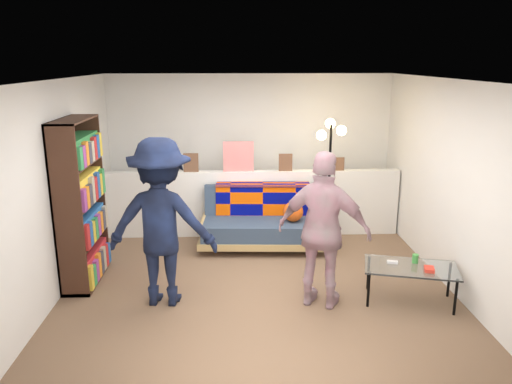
% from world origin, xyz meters
% --- Properties ---
extents(ground, '(5.00, 5.00, 0.00)m').
position_xyz_m(ground, '(0.00, 0.00, 0.00)').
color(ground, brown).
rests_on(ground, ground).
extents(room_shell, '(4.60, 5.05, 2.45)m').
position_xyz_m(room_shell, '(0.00, 0.47, 1.67)').
color(room_shell, silver).
rests_on(room_shell, ground).
extents(half_wall_ledge, '(4.45, 0.15, 1.00)m').
position_xyz_m(half_wall_ledge, '(0.00, 1.80, 0.50)').
color(half_wall_ledge, silver).
rests_on(half_wall_ledge, ground).
extents(ledge_decor, '(2.97, 0.02, 0.45)m').
position_xyz_m(ledge_decor, '(-0.23, 1.78, 1.18)').
color(ledge_decor, brown).
rests_on(ledge_decor, half_wall_ledge).
extents(futon_sofa, '(1.83, 0.96, 0.77)m').
position_xyz_m(futon_sofa, '(0.15, 1.29, 0.36)').
color(futon_sofa, tan).
rests_on(futon_sofa, ground).
extents(bookshelf, '(0.33, 0.98, 1.97)m').
position_xyz_m(bookshelf, '(-2.08, 0.27, 0.92)').
color(bookshelf, '#311A10').
rests_on(bookshelf, ground).
extents(coffee_table, '(1.10, 0.78, 0.52)m').
position_xyz_m(coffee_table, '(1.67, -0.47, 0.39)').
color(coffee_table, black).
rests_on(coffee_table, ground).
extents(floor_lamp, '(0.41, 0.33, 1.80)m').
position_xyz_m(floor_lamp, '(1.11, 1.50, 1.28)').
color(floor_lamp, black).
rests_on(floor_lamp, ground).
extents(person_left, '(1.25, 0.81, 1.84)m').
position_xyz_m(person_left, '(-1.05, -0.34, 0.92)').
color(person_left, black).
rests_on(person_left, ground).
extents(person_right, '(1.09, 0.79, 1.71)m').
position_xyz_m(person_right, '(0.68, -0.50, 0.86)').
color(person_right, pink).
rests_on(person_right, ground).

